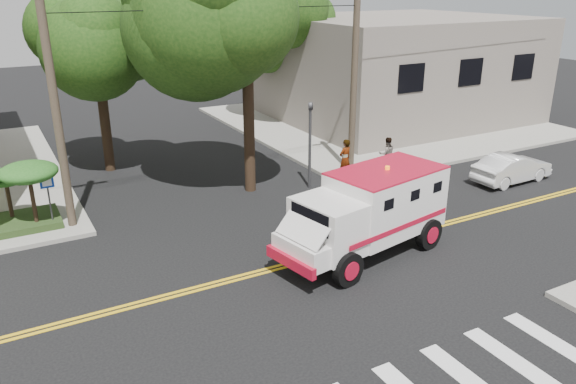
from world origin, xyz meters
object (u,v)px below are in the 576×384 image
parked_sedan (512,168)px  pedestrian_a (345,159)px  pedestrian_b (387,154)px  armored_truck (369,209)px

parked_sedan → pedestrian_a: 7.18m
pedestrian_b → pedestrian_a: bearing=20.2°
armored_truck → pedestrian_a: armored_truck is taller
parked_sedan → armored_truck: bearing=103.1°
parked_sedan → pedestrian_b: 5.32m
armored_truck → parked_sedan: armored_truck is taller
armored_truck → parked_sedan: 9.84m
pedestrian_a → pedestrian_b: bearing=166.9°
armored_truck → parked_sedan: bearing=3.8°
armored_truck → pedestrian_b: armored_truck is taller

